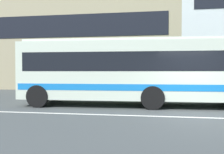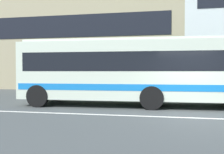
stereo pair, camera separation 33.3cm
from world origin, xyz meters
TOP-DOWN VIEW (x-y plane):
  - ground_plane at (0.00, 0.00)m, footprint 160.00×160.00m
  - lane_centre_line at (0.00, 0.00)m, footprint 60.00×0.16m
  - hedge_row_far at (0.78, 6.53)m, footprint 21.19×1.10m
  - apartment_block_left at (-11.76, 14.70)m, footprint 25.02×8.93m
  - transit_bus at (-2.31, 2.58)m, footprint 10.93×2.86m

SIDE VIEW (x-z plane):
  - ground_plane at x=0.00m, z-range 0.00..0.00m
  - lane_centre_line at x=0.00m, z-range 0.00..0.01m
  - hedge_row_far at x=0.78m, z-range 0.00..0.77m
  - transit_bus at x=-2.31m, z-range 0.16..3.23m
  - apartment_block_left at x=-11.76m, z-range 0.00..9.31m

